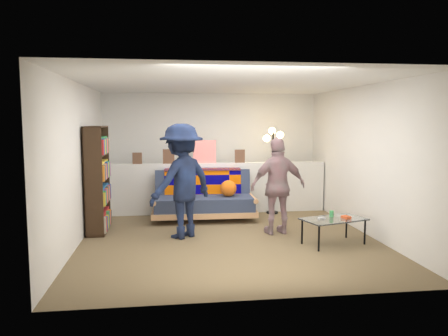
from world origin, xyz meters
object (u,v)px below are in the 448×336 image
(floor_lamp, at_px, (273,153))
(person_right, at_px, (278,186))
(person_left, at_px, (182,181))
(coffee_table, at_px, (334,220))
(futon_sofa, at_px, (205,199))
(bookshelf, at_px, (97,183))

(floor_lamp, relative_size, person_right, 1.09)
(person_left, relative_size, person_right, 1.14)
(coffee_table, bearing_deg, futon_sofa, 132.46)
(bookshelf, bearing_deg, futon_sofa, 19.68)
(bookshelf, bearing_deg, floor_lamp, 17.72)
(person_left, bearing_deg, person_right, 141.56)
(floor_lamp, distance_m, person_right, 1.66)
(bookshelf, bearing_deg, person_left, -22.14)
(futon_sofa, relative_size, bookshelf, 1.10)
(coffee_table, bearing_deg, person_right, 133.41)
(futon_sofa, height_order, coffee_table, futon_sofa)
(futon_sofa, distance_m, floor_lamp, 1.65)
(bookshelf, height_order, coffee_table, bookshelf)
(coffee_table, relative_size, person_right, 0.66)
(futon_sofa, bearing_deg, coffee_table, -47.54)
(bookshelf, height_order, person_left, person_left)
(bookshelf, xyz_separation_m, floor_lamp, (3.22, 1.03, 0.39))
(coffee_table, bearing_deg, floor_lamp, 99.22)
(coffee_table, height_order, person_left, person_left)
(coffee_table, xyz_separation_m, floor_lamp, (-0.37, 2.29, 0.84))
(person_left, distance_m, person_right, 1.55)
(person_left, bearing_deg, floor_lamp, -177.98)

